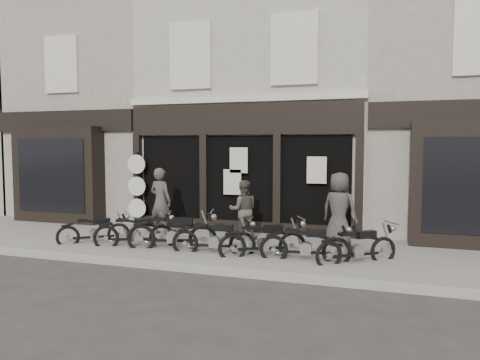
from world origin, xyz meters
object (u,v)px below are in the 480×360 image
(man_centre, at_px, (243,210))
(motorcycle_5, at_px, (306,248))
(motorcycle_2, at_px, (173,236))
(motorcycle_1, at_px, (135,235))
(motorcycle_4, at_px, (264,244))
(motorcycle_6, at_px, (358,250))
(motorcycle_0, at_px, (95,233))
(man_right, at_px, (339,209))
(motorcycle_3, at_px, (215,241))
(man_left, at_px, (160,201))
(advert_sign_post, at_px, (137,192))

(man_centre, bearing_deg, motorcycle_5, 119.41)
(motorcycle_2, height_order, motorcycle_5, motorcycle_2)
(motorcycle_1, xyz_separation_m, motorcycle_5, (4.43, -0.06, -0.00))
(motorcycle_4, bearing_deg, motorcycle_1, 152.35)
(motorcycle_1, bearing_deg, motorcycle_5, -22.16)
(motorcycle_6, bearing_deg, motorcycle_0, 143.72)
(motorcycle_4, height_order, man_right, man_right)
(man_centre, distance_m, man_right, 2.58)
(motorcycle_1, relative_size, motorcycle_3, 0.96)
(motorcycle_3, distance_m, man_right, 3.31)
(motorcycle_4, bearing_deg, motorcycle_3, 155.42)
(man_left, xyz_separation_m, advert_sign_post, (-1.33, 0.95, 0.12))
(motorcycle_6, bearing_deg, man_right, 73.86)
(motorcycle_3, height_order, motorcycle_5, motorcycle_5)
(motorcycle_3, xyz_separation_m, advert_sign_post, (-3.68, 2.64, 0.81))
(motorcycle_4, xyz_separation_m, motorcycle_5, (1.01, -0.07, -0.01))
(motorcycle_3, height_order, motorcycle_4, motorcycle_4)
(motorcycle_4, distance_m, motorcycle_5, 1.01)
(motorcycle_1, bearing_deg, man_right, -2.88)
(motorcycle_4, distance_m, man_right, 2.35)
(man_left, relative_size, man_centre, 1.18)
(motorcycle_1, bearing_deg, motorcycle_3, -22.91)
(motorcycle_0, bearing_deg, motorcycle_5, -37.58)
(motorcycle_1, height_order, motorcycle_6, motorcycle_1)
(motorcycle_2, height_order, advert_sign_post, advert_sign_post)
(motorcycle_1, height_order, motorcycle_3, motorcycle_1)
(motorcycle_3, distance_m, motorcycle_6, 3.33)
(motorcycle_0, distance_m, advert_sign_post, 2.69)
(man_left, xyz_separation_m, man_centre, (2.51, 0.02, -0.15))
(motorcycle_1, distance_m, advert_sign_post, 3.08)
(advert_sign_post, bearing_deg, motorcycle_4, -31.75)
(motorcycle_4, distance_m, man_centre, 2.02)
(motorcycle_0, distance_m, man_right, 6.45)
(man_right, bearing_deg, man_centre, 18.20)
(man_right, bearing_deg, motorcycle_0, 32.82)
(motorcycle_5, distance_m, man_right, 1.92)
(motorcycle_0, xyz_separation_m, man_right, (6.20, 1.63, 0.70))
(motorcycle_2, xyz_separation_m, man_right, (3.89, 1.62, 0.63))
(man_centre, bearing_deg, motorcycle_1, 14.17)
(motorcycle_2, relative_size, motorcycle_3, 1.08)
(motorcycle_5, relative_size, man_centre, 1.27)
(motorcycle_1, height_order, motorcycle_2, motorcycle_2)
(motorcycle_4, bearing_deg, motorcycle_0, 151.91)
(motorcycle_0, bearing_deg, man_left, 18.58)
(motorcycle_1, xyz_separation_m, motorcycle_4, (3.42, 0.01, 0.00))
(motorcycle_5, bearing_deg, motorcycle_3, 172.72)
(motorcycle_6, bearing_deg, motorcycle_5, 151.86)
(man_right, height_order, advert_sign_post, advert_sign_post)
(motorcycle_0, relative_size, motorcycle_6, 0.94)
(motorcycle_0, height_order, man_left, man_left)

